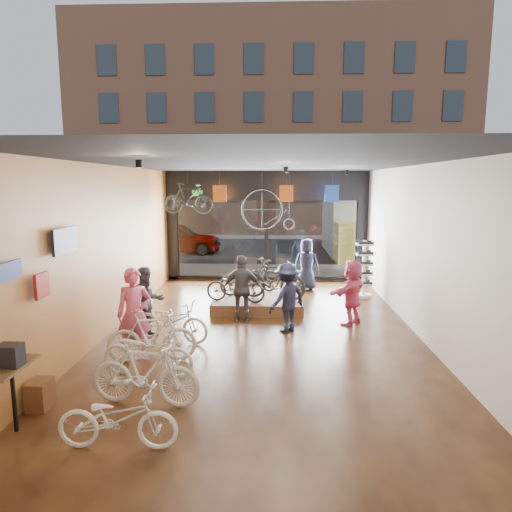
# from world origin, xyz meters

# --- Properties ---
(ground_plane) EXTENTS (7.00, 12.00, 0.04)m
(ground_plane) POSITION_xyz_m (0.00, 0.00, -0.02)
(ground_plane) COLOR black
(ground_plane) RESTS_ON ground
(ceiling) EXTENTS (7.00, 12.00, 0.04)m
(ceiling) POSITION_xyz_m (0.00, 0.00, 3.82)
(ceiling) COLOR black
(ceiling) RESTS_ON ground
(wall_left) EXTENTS (0.04, 12.00, 3.80)m
(wall_left) POSITION_xyz_m (-3.52, 0.00, 1.90)
(wall_left) COLOR #B0652E
(wall_left) RESTS_ON ground
(wall_right) EXTENTS (0.04, 12.00, 3.80)m
(wall_right) POSITION_xyz_m (3.52, 0.00, 1.90)
(wall_right) COLOR beige
(wall_right) RESTS_ON ground
(wall_back) EXTENTS (7.00, 0.04, 3.80)m
(wall_back) POSITION_xyz_m (0.00, -6.02, 1.90)
(wall_back) COLOR beige
(wall_back) RESTS_ON ground
(storefront) EXTENTS (7.00, 0.26, 3.80)m
(storefront) POSITION_xyz_m (0.00, 6.00, 1.90)
(storefront) COLOR black
(storefront) RESTS_ON ground
(exit_sign) EXTENTS (0.35, 0.06, 0.18)m
(exit_sign) POSITION_xyz_m (-2.40, 5.88, 3.05)
(exit_sign) COLOR #198C26
(exit_sign) RESTS_ON storefront
(street_road) EXTENTS (30.00, 18.00, 0.02)m
(street_road) POSITION_xyz_m (0.00, 15.00, -0.01)
(street_road) COLOR black
(street_road) RESTS_ON ground
(sidewalk_near) EXTENTS (30.00, 2.40, 0.12)m
(sidewalk_near) POSITION_xyz_m (0.00, 7.20, 0.06)
(sidewalk_near) COLOR slate
(sidewalk_near) RESTS_ON ground
(sidewalk_far) EXTENTS (30.00, 2.00, 0.12)m
(sidewalk_far) POSITION_xyz_m (0.00, 19.00, 0.06)
(sidewalk_far) COLOR slate
(sidewalk_far) RESTS_ON ground
(opposite_building) EXTENTS (26.00, 5.00, 14.00)m
(opposite_building) POSITION_xyz_m (0.00, 21.50, 7.00)
(opposite_building) COLOR brown
(opposite_building) RESTS_ON ground
(street_car) EXTENTS (4.34, 1.75, 1.48)m
(street_car) POSITION_xyz_m (-4.51, 12.00, 0.74)
(street_car) COLOR gray
(street_car) RESTS_ON street_road
(box_truck) EXTENTS (2.17, 6.50, 2.56)m
(box_truck) POSITION_xyz_m (3.90, 11.00, 1.28)
(box_truck) COLOR silver
(box_truck) RESTS_ON street_road
(floor_bike_0) EXTENTS (1.56, 0.56, 0.82)m
(floor_bike_0) POSITION_xyz_m (-1.73, -4.60, 0.41)
(floor_bike_0) COLOR beige
(floor_bike_0) RESTS_ON ground_plane
(floor_bike_1) EXTENTS (1.78, 0.71, 1.04)m
(floor_bike_1) POSITION_xyz_m (-1.71, -3.43, 0.52)
(floor_bike_1) COLOR beige
(floor_bike_1) RESTS_ON ground_plane
(floor_bike_2) EXTENTS (1.72, 0.77, 0.87)m
(floor_bike_2) POSITION_xyz_m (-1.96, -2.37, 0.44)
(floor_bike_2) COLOR beige
(floor_bike_2) RESTS_ON ground_plane
(floor_bike_3) EXTENTS (1.75, 0.71, 1.02)m
(floor_bike_3) POSITION_xyz_m (-2.06, -1.71, 0.51)
(floor_bike_3) COLOR beige
(floor_bike_3) RESTS_ON ground_plane
(floor_bike_4) EXTENTS (1.83, 1.06, 0.91)m
(floor_bike_4) POSITION_xyz_m (-1.95, -0.55, 0.45)
(floor_bike_4) COLOR beige
(floor_bike_4) RESTS_ON ground_plane
(display_platform) EXTENTS (2.40, 1.80, 0.30)m
(display_platform) POSITION_xyz_m (-0.18, 2.14, 0.15)
(display_platform) COLOR #4D2C1D
(display_platform) RESTS_ON ground_plane
(display_bike_left) EXTENTS (1.66, 0.85, 0.83)m
(display_bike_left) POSITION_xyz_m (-0.74, 1.69, 0.72)
(display_bike_left) COLOR #212723
(display_bike_left) RESTS_ON display_platform
(display_bike_mid) EXTENTS (1.87, 0.96, 1.08)m
(display_bike_mid) POSITION_xyz_m (0.23, 2.01, 0.84)
(display_bike_mid) COLOR #212723
(display_bike_mid) RESTS_ON display_platform
(display_bike_right) EXTENTS (1.92, 1.38, 0.96)m
(display_bike_right) POSITION_xyz_m (-0.40, 2.62, 0.78)
(display_bike_right) COLOR #212723
(display_bike_right) RESTS_ON display_platform
(customer_0) EXTENTS (0.76, 0.61, 1.80)m
(customer_0) POSITION_xyz_m (-2.41, -1.60, 0.90)
(customer_0) COLOR #CC4C72
(customer_0) RESTS_ON ground_plane
(customer_1) EXTENTS (0.97, 0.91, 1.58)m
(customer_1) POSITION_xyz_m (-2.53, -0.29, 0.79)
(customer_1) COLOR #3F3F44
(customer_1) RESTS_ON ground_plane
(customer_2) EXTENTS (1.00, 0.48, 1.66)m
(customer_2) POSITION_xyz_m (-0.50, 0.90, 0.83)
(customer_2) COLOR #3F3F44
(customer_2) RESTS_ON ground_plane
(customer_3) EXTENTS (1.17, 1.15, 1.61)m
(customer_3) POSITION_xyz_m (0.57, 0.20, 0.80)
(customer_3) COLOR #161C33
(customer_3) RESTS_ON ground_plane
(customer_4) EXTENTS (0.87, 0.63, 1.65)m
(customer_4) POSITION_xyz_m (1.31, 4.43, 0.83)
(customer_4) COLOR #161C33
(customer_4) RESTS_ON ground_plane
(customer_5) EXTENTS (1.26, 1.46, 1.59)m
(customer_5) POSITION_xyz_m (2.15, 0.84, 0.79)
(customer_5) COLOR #CC4C72
(customer_5) RESTS_ON ground_plane
(sunglasses_rack) EXTENTS (0.56, 0.49, 1.72)m
(sunglasses_rack) POSITION_xyz_m (2.95, 3.50, 0.86)
(sunglasses_rack) COLOR white
(sunglasses_rack) RESTS_ON ground_plane
(wall_merch) EXTENTS (0.40, 2.40, 2.60)m
(wall_merch) POSITION_xyz_m (-3.38, -3.50, 1.30)
(wall_merch) COLOR navy
(wall_merch) RESTS_ON wall_left
(penny_farthing) EXTENTS (1.66, 0.06, 1.33)m
(penny_farthing) POSITION_xyz_m (0.15, 4.82, 2.50)
(penny_farthing) COLOR black
(penny_farthing) RESTS_ON ceiling
(hung_bike) EXTENTS (1.62, 0.64, 0.95)m
(hung_bike) POSITION_xyz_m (-2.42, 4.20, 2.93)
(hung_bike) COLOR #212723
(hung_bike) RESTS_ON ceiling
(jersey_left) EXTENTS (0.45, 0.03, 0.55)m
(jersey_left) POSITION_xyz_m (-1.54, 5.20, 3.05)
(jersey_left) COLOR #CC5919
(jersey_left) RESTS_ON ceiling
(jersey_mid) EXTENTS (0.45, 0.03, 0.55)m
(jersey_mid) POSITION_xyz_m (0.66, 5.20, 3.05)
(jersey_mid) COLOR #CC5919
(jersey_mid) RESTS_ON ceiling
(jersey_right) EXTENTS (0.45, 0.03, 0.55)m
(jersey_right) POSITION_xyz_m (2.16, 5.20, 3.05)
(jersey_right) COLOR #1E3F99
(jersey_right) RESTS_ON ceiling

